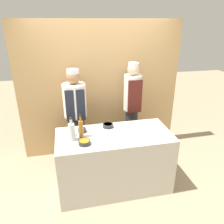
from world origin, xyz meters
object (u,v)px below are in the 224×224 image
at_px(sauce_bowl_white, 108,125).
at_px(sauce_bowl_orange, 84,142).
at_px(cup_blue, 72,133).
at_px(chef_left, 76,115).
at_px(sauce_bowl_green, 82,130).
at_px(cutting_board, 137,131).
at_px(bottle_clear, 72,131).
at_px(bottle_amber, 81,128).
at_px(chef_right, 132,107).

bearing_deg(sauce_bowl_white, sauce_bowl_orange, -133.32).
distance_m(cup_blue, chef_left, 0.67).
relative_size(sauce_bowl_green, cutting_board, 0.31).
height_order(bottle_clear, chef_left, chef_left).
xyz_separation_m(sauce_bowl_orange, chef_left, (-0.06, 0.94, -0.02)).
relative_size(sauce_bowl_green, bottle_amber, 0.34).
bearing_deg(sauce_bowl_orange, bottle_amber, 96.16).
bearing_deg(sauce_bowl_orange, bottle_clear, 135.55).
relative_size(sauce_bowl_white, bottle_clear, 0.48).
bearing_deg(sauce_bowl_white, cutting_board, -29.34).
bearing_deg(cutting_board, bottle_amber, 179.67).
bearing_deg(bottle_clear, bottle_amber, 24.58).
bearing_deg(chef_right, sauce_bowl_white, -135.70).
bearing_deg(sauce_bowl_orange, cutting_board, 14.38).
height_order(sauce_bowl_white, bottle_amber, bottle_amber).
bearing_deg(sauce_bowl_orange, chef_left, 93.38).
xyz_separation_m(sauce_bowl_orange, cutting_board, (0.78, 0.20, -0.02)).
height_order(cutting_board, bottle_clear, bottle_clear).
bearing_deg(cup_blue, sauce_bowl_white, 15.07).
xyz_separation_m(sauce_bowl_white, bottle_amber, (-0.41, -0.21, 0.10)).
xyz_separation_m(sauce_bowl_orange, cup_blue, (-0.15, 0.27, 0.01)).
height_order(cutting_board, chef_right, chef_right).
height_order(sauce_bowl_white, cutting_board, sauce_bowl_white).
bearing_deg(chef_left, cutting_board, -41.52).
height_order(cup_blue, chef_left, chef_left).
xyz_separation_m(sauce_bowl_white, cup_blue, (-0.54, -0.15, 0.01)).
xyz_separation_m(bottle_clear, chef_left, (0.09, 0.79, -0.12)).
bearing_deg(cup_blue, bottle_clear, -88.31).
height_order(sauce_bowl_orange, chef_left, chef_left).
bearing_deg(cutting_board, sauce_bowl_green, 169.46).
relative_size(sauce_bowl_green, sauce_bowl_white, 0.72).
bearing_deg(sauce_bowl_white, chef_left, 130.67).
bearing_deg(sauce_bowl_white, bottle_amber, -152.91).
bearing_deg(bottle_clear, chef_right, 36.34).
height_order(sauce_bowl_orange, cup_blue, cup_blue).
bearing_deg(cup_blue, sauce_bowl_green, 26.27).
relative_size(sauce_bowl_white, cup_blue, 2.03).
xyz_separation_m(sauce_bowl_green, chef_left, (-0.05, 0.59, -0.02)).
bearing_deg(cup_blue, bottle_amber, -26.57).
relative_size(bottle_amber, chef_right, 0.19).
height_order(cutting_board, bottle_amber, bottle_amber).
bearing_deg(cup_blue, chef_left, 81.71).
relative_size(cutting_board, bottle_amber, 1.10).
xyz_separation_m(cup_blue, chef_right, (1.08, 0.67, 0.03)).
distance_m(sauce_bowl_orange, cup_blue, 0.31).
xyz_separation_m(cup_blue, chef_left, (0.10, 0.67, -0.02)).
xyz_separation_m(sauce_bowl_green, bottle_amber, (-0.02, -0.14, 0.10)).
bearing_deg(chef_right, cutting_board, -101.39).
xyz_separation_m(sauce_bowl_green, cutting_board, (0.78, -0.14, -0.02)).
height_order(sauce_bowl_green, bottle_amber, bottle_amber).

